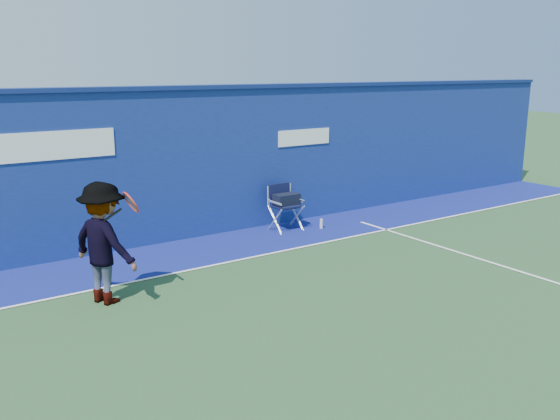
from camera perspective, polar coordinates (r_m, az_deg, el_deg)
ground at (r=7.93m, az=2.74°, el=-11.99°), size 80.00×80.00×0.00m
stadium_wall at (r=11.88m, az=-12.44°, el=4.17°), size 24.00×0.50×3.08m
out_of_bounds_strip at (r=11.25m, az=-9.92°, el=-4.34°), size 24.00×1.80×0.01m
court_lines at (r=8.37m, az=0.24°, el=-10.46°), size 24.00×12.00×0.01m
directors_chair_left at (r=12.81m, az=0.53°, el=-0.15°), size 0.54×0.50×0.91m
directors_chair_right at (r=12.75m, az=0.53°, el=-0.59°), size 0.59×0.53×0.98m
water_bottle at (r=12.94m, az=4.00°, el=-1.33°), size 0.07×0.07×0.22m
tennis_player at (r=9.07m, az=-16.58°, el=-3.06°), size 1.09×1.35×1.82m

